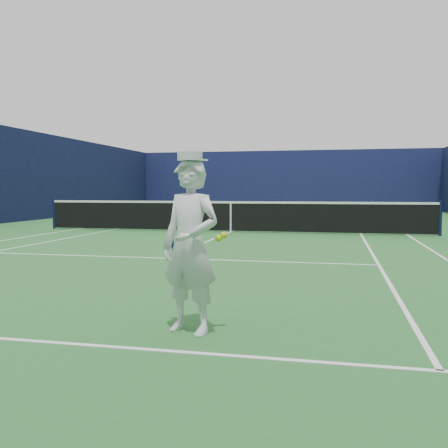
# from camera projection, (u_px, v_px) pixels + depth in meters

# --- Properties ---
(ground) EXTENTS (80.00, 80.00, 0.00)m
(ground) POSITION_uv_depth(u_px,v_px,m) (231.00, 232.00, 16.28)
(ground) COLOR #27672B
(ground) RESTS_ON ground
(court_markings) EXTENTS (11.03, 23.83, 0.01)m
(court_markings) POSITION_uv_depth(u_px,v_px,m) (231.00, 232.00, 16.28)
(court_markings) COLOR white
(court_markings) RESTS_ON ground
(windscreen_fence) EXTENTS (20.12, 36.12, 4.00)m
(windscreen_fence) POSITION_uv_depth(u_px,v_px,m) (231.00, 171.00, 16.14)
(windscreen_fence) COLOR #10153D
(windscreen_fence) RESTS_ON ground
(tennis_net) EXTENTS (12.88, 0.09, 1.07)m
(tennis_net) POSITION_uv_depth(u_px,v_px,m) (231.00, 215.00, 16.24)
(tennis_net) COLOR #141E4C
(tennis_net) RESTS_ON ground
(tennis_player) EXTENTS (0.72, 0.66, 1.75)m
(tennis_player) POSITION_uv_depth(u_px,v_px,m) (190.00, 246.00, 4.81)
(tennis_player) COLOR white
(tennis_player) RESTS_ON ground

